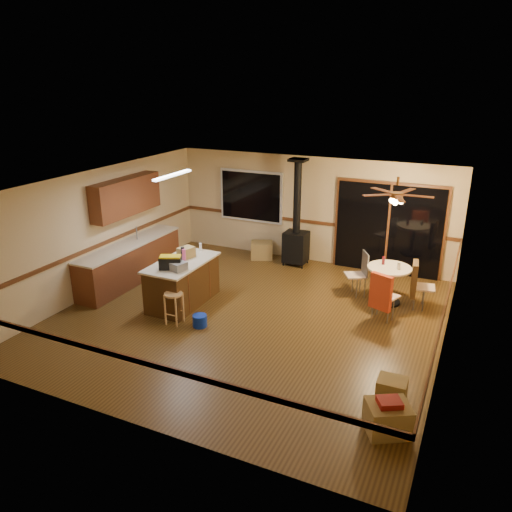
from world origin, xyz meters
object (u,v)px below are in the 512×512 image
Objects in this scene: dining_table at (389,279)px; kitchen_island at (183,282)px; chair_near at (382,292)px; box_corner_a at (388,418)px; chair_left at (361,269)px; toolbox_grey at (174,265)px; blue_bucket at (200,321)px; box_corner_b at (392,390)px; toolbox_black at (170,263)px; wood_stove at (296,236)px; chair_right at (416,279)px; bar_stool at (174,308)px; box_under_window at (262,250)px.

kitchen_island is at bearing -155.00° from dining_table.
chair_near is 3.23m from box_corner_a.
toolbox_grey is at bearing -143.53° from chair_left.
chair_left reaches higher than blue_bucket.
box_corner_b is at bearing -18.68° from kitchen_island.
toolbox_black is 4.96m from box_corner_a.
blue_bucket is 3.89m from dining_table.
toolbox_grey is at bearing 165.44° from box_corner_b.
chair_left is at bearing 166.00° from dining_table.
toolbox_grey is 4.91m from box_corner_a.
wood_stove is 5.59m from box_corner_b.
blue_bucket is 0.38× the size of chair_right.
chair_near is 1.00× the size of chair_right.
dining_table is 3.37m from box_corner_b.
dining_table is (2.48, -1.29, -0.20)m from wood_stove.
wood_stove is 6.02× the size of toolbox_black.
kitchen_island reaches higher than blue_bucket.
toolbox_black is 4.36m from dining_table.
box_corner_b is (4.48, -1.51, -0.29)m from kitchen_island.
chair_right is at bearing 61.46° from chair_near.
box_corner_a reaches higher than blue_bucket.
chair_near reaches higher than bar_stool.
box_corner_a is 1.32× the size of box_corner_b.
toolbox_black is at bearing -110.29° from wood_stove.
dining_table is at bearing 102.10° from box_corner_b.
chair_right is 4.04m from box_corner_a.
box_under_window is 0.99× the size of box_corner_a.
chair_right reaches higher than box_corner_a.
toolbox_black is at bearing -149.99° from dining_table.
toolbox_grey is 3.57m from box_under_window.
box_corner_a is at bearing -21.80° from blue_bucket.
box_corner_a is at bearing -86.25° from chair_right.
toolbox_grey is (-1.22, -3.42, 0.25)m from wood_stove.
box_corner_b is (0.67, -2.41, -0.43)m from chair_near.
box_corner_a is at bearing -21.87° from toolbox_black.
box_corner_b is (1.31, -3.43, -0.42)m from chair_left.
wood_stove reaches higher than dining_table.
blue_bucket is at bearing 10.32° from bar_stool.
box_under_window is at bearing 131.73° from box_corner_b.
toolbox_grey is 0.85m from bar_stool.
bar_stool is 3.95m from chair_left.
chair_near is 1.29× the size of box_under_window.
box_under_window is at bearing 85.29° from toolbox_grey.
chair_left is (3.17, 1.91, 0.14)m from kitchen_island.
dining_table is at bearing -14.00° from chair_left.
wood_stove is 2.86× the size of dining_table.
chair_left is (2.34, 2.65, 0.48)m from blue_bucket.
blue_bucket is 0.49× the size of box_corner_a.
bar_stool reaches higher than box_under_window.
box_corner_a is (4.20, -5.33, -0.01)m from box_under_window.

